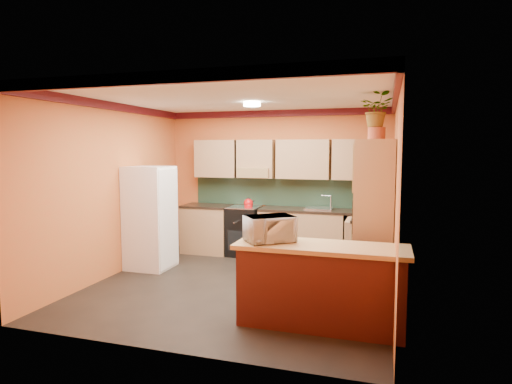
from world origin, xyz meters
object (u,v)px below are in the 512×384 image
(stove, at_px, (244,231))
(fridge, at_px, (150,218))
(microwave, at_px, (270,229))
(base_cabinets_back, at_px, (277,234))
(breakfast_bar, at_px, (320,288))
(pantry, at_px, (374,221))

(stove, distance_m, fridge, 1.82)
(microwave, bearing_deg, base_cabinets_back, 64.18)
(fridge, distance_m, breakfast_bar, 3.47)
(fridge, relative_size, breakfast_bar, 0.94)
(breakfast_bar, bearing_deg, microwave, 180.00)
(pantry, height_order, breakfast_bar, pantry)
(stove, distance_m, breakfast_bar, 3.40)
(fridge, height_order, breakfast_bar, fridge)
(base_cabinets_back, distance_m, stove, 0.63)
(stove, bearing_deg, base_cabinets_back, 0.00)
(fridge, bearing_deg, microwave, -32.10)
(base_cabinets_back, relative_size, microwave, 6.83)
(base_cabinets_back, distance_m, breakfast_bar, 3.10)
(pantry, distance_m, breakfast_bar, 1.35)
(stove, xyz_separation_m, fridge, (-1.22, -1.29, 0.39))
(base_cabinets_back, xyz_separation_m, microwave, (0.64, -2.85, 0.64))
(pantry, relative_size, microwave, 3.93)
(base_cabinets_back, height_order, breakfast_bar, same)
(microwave, bearing_deg, breakfast_bar, -38.49)
(base_cabinets_back, bearing_deg, pantry, -45.18)
(stove, xyz_separation_m, microwave, (1.26, -2.85, 0.62))
(microwave, bearing_deg, fridge, 109.42)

